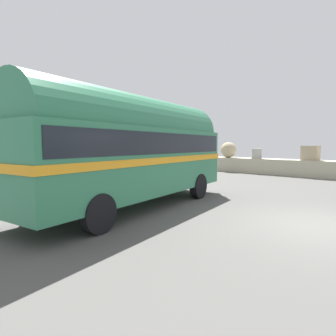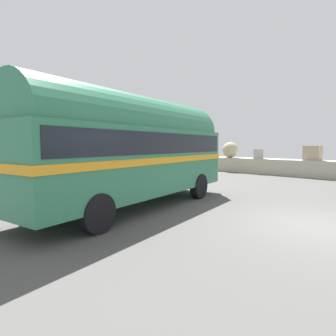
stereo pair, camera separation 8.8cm
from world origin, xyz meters
The scene contains 3 objects.
ground centered at (0.00, 0.00, 0.01)m, with size 32.00×26.00×0.02m.
vintage_coach centered at (-5.12, -1.95, 2.05)m, with size 4.09×8.89×3.70m.
second_coach centered at (-9.93, -1.47, 2.05)m, with size 3.54×8.83×3.70m.
Camera 2 is at (2.21, -7.68, 2.11)m, focal length 29.90 mm.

